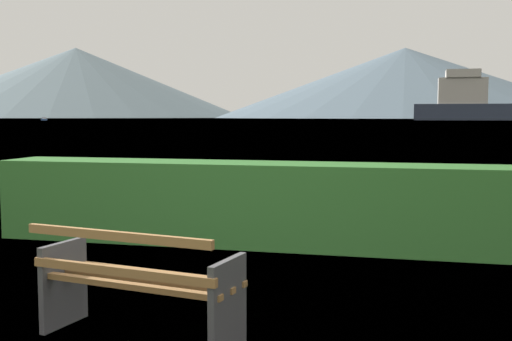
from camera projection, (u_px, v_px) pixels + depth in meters
The scene contains 6 objects.
ground_plane at pixel (143, 337), 4.71m from camera, with size 1400.00×1400.00×0.00m, color #4C6B33.
water_surface at pixel (402, 119), 302.49m from camera, with size 620.00×620.00×0.00m, color #7A99A8.
park_bench at pixel (137, 285), 4.62m from camera, with size 1.62×0.84×0.87m.
hedge_row at pixel (254, 204), 8.09m from camera, with size 6.92×0.88×1.07m, color #387A33.
fishing_boat_near at pixel (44, 119), 225.46m from camera, with size 5.30×6.81×1.28m.
distant_hills at pixel (346, 84), 539.41m from camera, with size 917.72×356.90×68.05m.
Camera 1 is at (1.91, -4.25, 1.67)m, focal length 43.64 mm.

